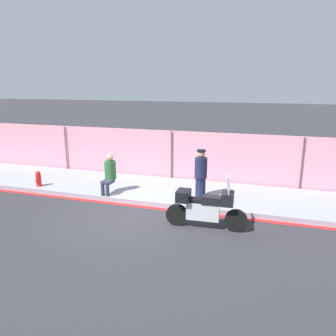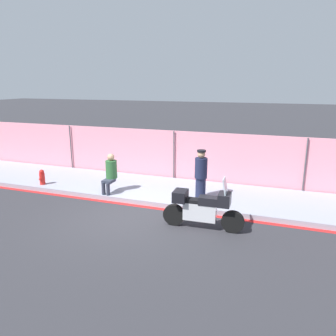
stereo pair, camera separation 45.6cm
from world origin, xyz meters
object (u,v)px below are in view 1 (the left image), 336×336
Objects in this scene: motorcycle at (205,207)px; fire_hydrant at (38,179)px; officer_standing at (201,173)px; person_seated_on_curb at (109,172)px.

motorcycle is 3.89× the size of fire_hydrant.
officer_standing is at bearing 5.89° from fire_hydrant.
fire_hydrant is at bearing -177.56° from person_seated_on_curb.
fire_hydrant is (-2.89, -0.12, -0.47)m from person_seated_on_curb.
officer_standing is 6.07m from fire_hydrant.
officer_standing reaches higher than fire_hydrant.
person_seated_on_curb reaches higher than motorcycle.
motorcycle is 1.39× the size of officer_standing.
officer_standing is 2.79× the size of fire_hydrant.
person_seated_on_curb is at bearing 2.44° from fire_hydrant.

